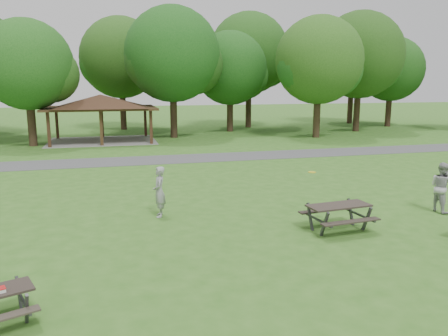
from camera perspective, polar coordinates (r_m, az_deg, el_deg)
ground at (r=13.86m, az=0.18°, el=-8.57°), size 160.00×160.00×0.00m
asphalt_path at (r=27.23m, az=-7.38°, el=1.13°), size 120.00×3.20×0.02m
pavilion at (r=36.66m, az=-15.82°, el=8.14°), size 8.60×7.01×3.76m
tree_row_d at (r=35.60m, az=-24.19°, el=11.89°), size 6.93×6.60×9.27m
tree_row_e at (r=38.10m, az=-6.61°, el=14.17°), size 8.40×8.00×11.02m
tree_row_f at (r=42.72m, az=0.91°, el=12.63°), size 7.35×7.00×9.55m
tree_row_g at (r=38.82m, az=12.40°, el=13.26°), size 7.77×7.40×10.25m
tree_row_h at (r=44.84m, az=17.41°, el=13.58°), size 8.61×8.20×11.37m
tree_row_i at (r=51.01m, az=21.06°, el=11.73°), size 7.14×6.80×9.52m
tree_deep_b at (r=45.72m, az=-13.19°, el=13.55°), size 8.40×8.00×11.13m
tree_deep_c at (r=47.01m, az=3.39°, el=14.42°), size 8.82×8.40×11.90m
tree_deep_d at (r=53.74m, az=16.53°, el=13.12°), size 8.40×8.00×11.27m
picnic_table_middle at (r=14.44m, az=14.73°, el=-5.43°), size 2.16×1.80×0.88m
frisbee_in_flight at (r=15.81m, az=11.42°, el=-0.53°), size 0.29×0.29×0.02m
frisbee_thrower at (r=15.50m, az=-8.45°, el=-3.09°), size 0.49×0.69×1.80m
frisbee_catcher at (r=17.78m, az=26.57°, el=-2.26°), size 0.78×0.95×1.84m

